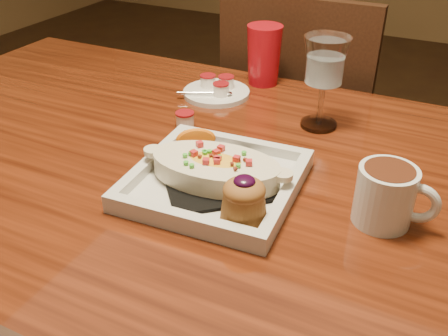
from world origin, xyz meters
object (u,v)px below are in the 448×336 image
at_px(table, 196,211).
at_px(plate, 218,176).
at_px(goblet, 325,66).
at_px(saucer, 216,90).
at_px(red_tumbler, 264,55).
at_px(chair_far, 301,136).
at_px(coffee_mug, 387,194).

relative_size(table, plate, 5.56).
bearing_deg(goblet, saucer, 169.41).
bearing_deg(red_tumbler, chair_far, 80.51).
height_order(chair_far, coffee_mug, chair_far).
bearing_deg(red_tumbler, coffee_mug, -49.09).
height_order(plate, coffee_mug, coffee_mug).
relative_size(plate, saucer, 1.82).
bearing_deg(coffee_mug, plate, -173.89).
height_order(table, plate, plate).
height_order(plate, red_tumbler, red_tumbler).
bearing_deg(chair_far, goblet, 110.63).
height_order(chair_far, plate, chair_far).
xyz_separation_m(plate, red_tumbler, (-0.11, 0.45, 0.04)).
bearing_deg(coffee_mug, red_tumbler, 128.78).
bearing_deg(plate, saucer, 113.95).
relative_size(coffee_mug, goblet, 0.66).
distance_m(coffee_mug, goblet, 0.32).
relative_size(table, chair_far, 1.61).
distance_m(table, chair_far, 0.65).
relative_size(coffee_mug, red_tumbler, 0.87).
xyz_separation_m(table, chair_far, (-0.00, 0.63, -0.15)).
distance_m(plate, saucer, 0.38).
xyz_separation_m(chair_far, coffee_mug, (0.32, -0.64, 0.29)).
relative_size(plate, goblet, 1.50).
height_order(table, coffee_mug, coffee_mug).
relative_size(chair_far, coffee_mug, 7.90).
height_order(chair_far, saucer, chair_far).
bearing_deg(plate, red_tumbler, 100.07).
xyz_separation_m(table, saucer, (-0.11, 0.29, 0.11)).
distance_m(plate, coffee_mug, 0.25).
relative_size(goblet, saucer, 1.21).
xyz_separation_m(coffee_mug, red_tumbler, (-0.36, 0.41, 0.02)).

